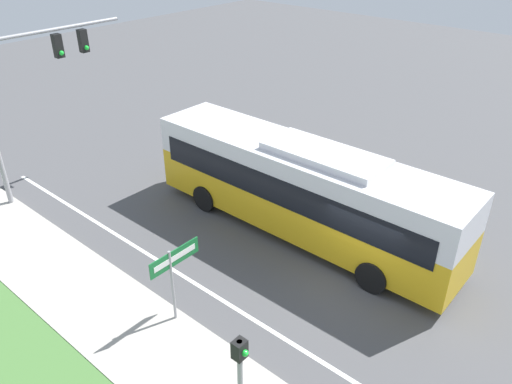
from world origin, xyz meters
name	(u,v)px	position (x,y,z in m)	size (l,w,h in m)	color
ground_plane	(361,279)	(0.00, 0.00, 0.00)	(80.00, 80.00, 0.00)	#4C4C4F
lane_divider_near	(293,344)	(-3.60, 0.00, 0.00)	(0.14, 30.00, 0.01)	silver
bus	(301,185)	(0.92, 3.17, 1.91)	(2.66, 11.77, 3.51)	gold
signal_gantry	(29,80)	(-3.22, 12.99, 4.68)	(6.16, 0.41, 6.56)	#939399
pedestrian_signal	(240,373)	(-6.47, -0.69, 1.96)	(0.28, 0.34, 2.86)	#939399
street_sign	(174,269)	(-4.96, 3.11, 1.81)	(1.70, 0.08, 2.45)	#939399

